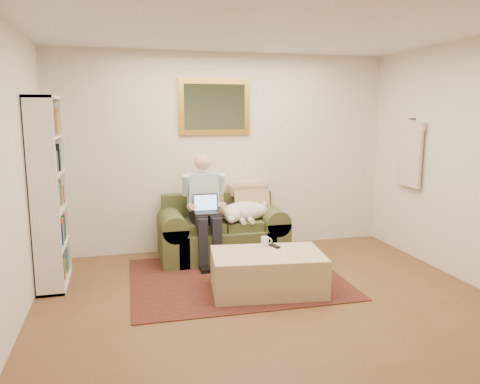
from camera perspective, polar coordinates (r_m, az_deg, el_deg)
name	(u,v)px	position (r m, az deg, el deg)	size (l,w,h in m)	color
room_shell	(277,173)	(4.20, 4.58, 2.34)	(4.51, 5.00, 2.61)	brown
rug	(237,278)	(5.31, -0.43, -10.46)	(2.32, 1.85, 0.01)	#321914
sofa	(222,236)	(5.99, -2.20, -5.41)	(1.57, 0.80, 0.94)	#505B30
seated_man	(205,210)	(5.72, -4.23, -2.15)	(0.52, 0.74, 1.32)	#8CB8D8
laptop	(206,208)	(5.65, -4.13, -1.95)	(0.31, 0.24, 0.22)	black
sleeping_dog	(245,211)	(5.90, 0.63, -2.34)	(0.65, 0.41, 0.24)	white
ottoman	(267,272)	(4.90, 3.36, -9.73)	(1.13, 0.72, 0.41)	#D0B18B
coffee_mug	(265,241)	(5.07, 3.05, -6.03)	(0.08, 0.08, 0.10)	white
tv_remote	(275,246)	(5.05, 4.25, -6.58)	(0.05, 0.15, 0.02)	black
bookshelf	(49,193)	(5.30, -22.27, -0.09)	(0.28, 0.80, 2.00)	white
wall_mirror	(215,107)	(6.18, -3.12, 10.32)	(0.94, 0.04, 0.72)	gold
hanging_shirt	(409,151)	(6.30, 19.96, 4.73)	(0.06, 0.52, 0.90)	beige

